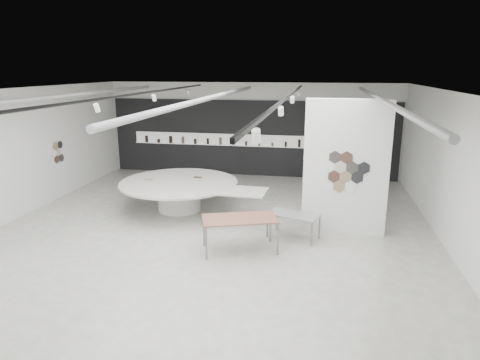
% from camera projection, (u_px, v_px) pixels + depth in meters
% --- Properties ---
extents(room, '(12.02, 14.02, 3.82)m').
position_uv_depth(room, '(204.00, 160.00, 10.91)').
color(room, beige).
rests_on(room, ground).
extents(back_wall_display, '(11.80, 0.27, 3.10)m').
position_uv_depth(back_wall_display, '(249.00, 138.00, 17.64)').
color(back_wall_display, black).
rests_on(back_wall_display, ground).
extents(partition_column, '(2.20, 0.38, 3.60)m').
position_uv_depth(partition_column, '(346.00, 168.00, 11.29)').
color(partition_column, white).
rests_on(partition_column, ground).
extents(display_island, '(4.79, 3.86, 0.94)m').
position_uv_depth(display_island, '(181.00, 192.00, 13.37)').
color(display_island, white).
rests_on(display_island, ground).
extents(sample_table_wood, '(1.99, 1.44, 0.84)m').
position_uv_depth(sample_table_wood, '(240.00, 220.00, 10.35)').
color(sample_table_wood, '#885846').
rests_on(sample_table_wood, ground).
extents(sample_table_stone, '(1.45, 1.04, 0.67)m').
position_uv_depth(sample_table_stone, '(294.00, 216.00, 11.15)').
color(sample_table_stone, gray).
rests_on(sample_table_stone, ground).
extents(kitchen_counter, '(1.69, 0.66, 1.33)m').
position_uv_depth(kitchen_counter, '(325.00, 169.00, 16.94)').
color(kitchen_counter, white).
rests_on(kitchen_counter, ground).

